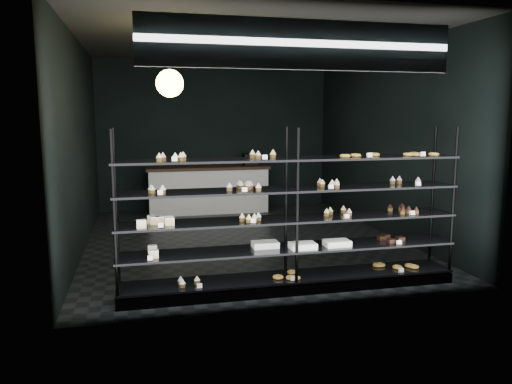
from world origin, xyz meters
TOP-DOWN VIEW (x-y plane):
  - room at (0.00, 0.00)m, footprint 5.01×6.01m
  - display_shelf at (0.03, -2.45)m, footprint 4.00×0.50m
  - signage at (0.00, -2.93)m, footprint 3.30×0.05m
  - pendant_lamp at (-1.22, -1.25)m, footprint 0.35×0.35m
  - service_counter at (-0.22, 2.50)m, footprint 2.57×0.65m

SIDE VIEW (x-z plane):
  - service_counter at x=-0.22m, z-range -0.11..1.12m
  - display_shelf at x=0.03m, z-range -0.33..1.58m
  - room at x=0.00m, z-range 0.00..3.20m
  - pendant_lamp at x=-1.22m, z-range 2.00..2.90m
  - signage at x=0.00m, z-range 2.50..3.00m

